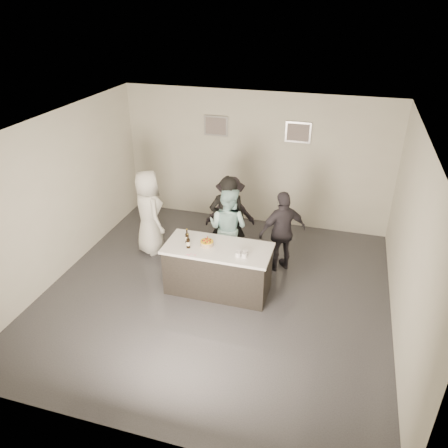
# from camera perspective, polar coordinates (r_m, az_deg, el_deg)

# --- Properties ---
(floor) EXTENTS (6.00, 6.00, 0.00)m
(floor) POSITION_cam_1_polar(r_m,az_deg,el_deg) (7.95, -1.02, -8.97)
(floor) COLOR #3D3D42
(floor) RESTS_ON ground
(ceiling) EXTENTS (6.00, 6.00, 0.00)m
(ceiling) POSITION_cam_1_polar(r_m,az_deg,el_deg) (6.60, -1.24, 12.32)
(ceiling) COLOR white
(wall_back) EXTENTS (6.00, 0.04, 3.00)m
(wall_back) POSITION_cam_1_polar(r_m,az_deg,el_deg) (9.83, 4.11, 8.39)
(wall_back) COLOR beige
(wall_back) RESTS_ON ground
(wall_front) EXTENTS (6.00, 0.04, 3.00)m
(wall_front) POSITION_cam_1_polar(r_m,az_deg,el_deg) (4.88, -11.96, -15.05)
(wall_front) COLOR beige
(wall_front) RESTS_ON ground
(wall_left) EXTENTS (0.04, 6.00, 3.00)m
(wall_left) POSITION_cam_1_polar(r_m,az_deg,el_deg) (8.46, -20.94, 3.23)
(wall_left) COLOR beige
(wall_left) RESTS_ON ground
(wall_right) EXTENTS (0.04, 6.00, 3.00)m
(wall_right) POSITION_cam_1_polar(r_m,az_deg,el_deg) (6.98, 23.14, -2.53)
(wall_right) COLOR beige
(wall_right) RESTS_ON ground
(picture_left) EXTENTS (0.54, 0.04, 0.44)m
(picture_left) POSITION_cam_1_polar(r_m,az_deg,el_deg) (9.81, -1.05, 12.71)
(picture_left) COLOR #B2B2B7
(picture_left) RESTS_ON wall_back
(picture_right) EXTENTS (0.54, 0.04, 0.44)m
(picture_right) POSITION_cam_1_polar(r_m,az_deg,el_deg) (9.45, 9.66, 11.73)
(picture_right) COLOR #B2B2B7
(picture_right) RESTS_ON wall_back
(bar_counter) EXTENTS (1.86, 0.86, 0.90)m
(bar_counter) POSITION_cam_1_polar(r_m,az_deg,el_deg) (7.78, -0.78, -5.88)
(bar_counter) COLOR white
(bar_counter) RESTS_ON ground
(cake) EXTENTS (0.23, 0.23, 0.07)m
(cake) POSITION_cam_1_polar(r_m,az_deg,el_deg) (7.57, -2.25, -2.55)
(cake) COLOR yellow
(cake) RESTS_ON bar_counter
(beer_bottle_a) EXTENTS (0.07, 0.07, 0.26)m
(beer_bottle_a) POSITION_cam_1_polar(r_m,az_deg,el_deg) (7.63, -4.85, -1.57)
(beer_bottle_a) COLOR black
(beer_bottle_a) RESTS_ON bar_counter
(beer_bottle_b) EXTENTS (0.07, 0.07, 0.26)m
(beer_bottle_b) POSITION_cam_1_polar(r_m,az_deg,el_deg) (7.48, -4.71, -2.24)
(beer_bottle_b) COLOR black
(beer_bottle_b) RESTS_ON bar_counter
(tumbler_cluster) EXTENTS (0.19, 0.19, 0.08)m
(tumbler_cluster) POSITION_cam_1_polar(r_m,az_deg,el_deg) (7.29, 2.33, -3.84)
(tumbler_cluster) COLOR orange
(tumbler_cluster) RESTS_ON bar_counter
(candles) EXTENTS (0.24, 0.08, 0.01)m
(candles) POSITION_cam_1_polar(r_m,az_deg,el_deg) (7.34, -4.01, -4.00)
(candles) COLOR pink
(candles) RESTS_ON bar_counter
(person_main_black) EXTENTS (0.79, 0.64, 1.86)m
(person_main_black) POSITION_cam_1_polar(r_m,az_deg,el_deg) (8.30, 0.46, 0.33)
(person_main_black) COLOR black
(person_main_black) RESTS_ON ground
(person_main_blue) EXTENTS (0.93, 0.79, 1.66)m
(person_main_blue) POSITION_cam_1_polar(r_m,az_deg,el_deg) (8.29, 0.52, -0.46)
(person_main_blue) COLOR #ABDFE0
(person_main_blue) RESTS_ON ground
(person_guest_left) EXTENTS (1.01, 0.99, 1.76)m
(person_guest_left) POSITION_cam_1_polar(r_m,az_deg,el_deg) (8.89, -9.81, 1.51)
(person_guest_left) COLOR white
(person_guest_left) RESTS_ON ground
(person_guest_right) EXTENTS (1.00, 0.87, 1.62)m
(person_guest_right) POSITION_cam_1_polar(r_m,az_deg,el_deg) (8.28, 7.65, -0.99)
(person_guest_right) COLOR #332F38
(person_guest_right) RESTS_ON ground
(person_guest_back) EXTENTS (1.14, 0.86, 1.57)m
(person_guest_back) POSITION_cam_1_polar(r_m,az_deg,el_deg) (8.95, 0.81, 1.46)
(person_guest_back) COLOR black
(person_guest_back) RESTS_ON ground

